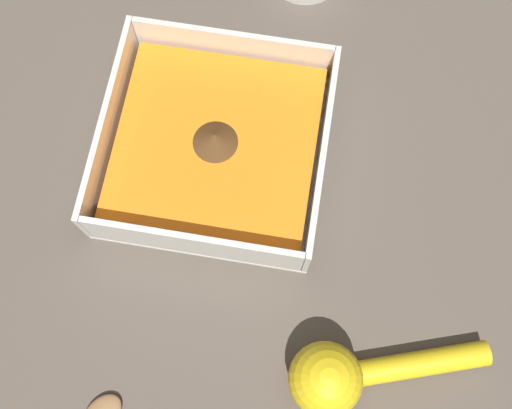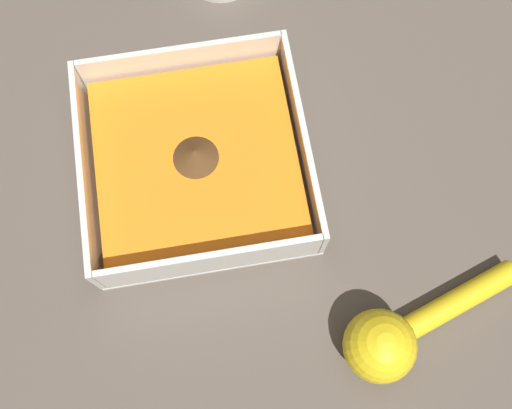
{
  "view_description": "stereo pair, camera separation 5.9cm",
  "coord_description": "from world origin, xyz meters",
  "views": [
    {
      "loc": [
        -0.25,
        -0.08,
        0.59
      ],
      "look_at": [
        -0.07,
        -0.05,
        0.03
      ],
      "focal_mm": 42.0,
      "sensor_mm": 36.0,
      "label": 1
    },
    {
      "loc": [
        -0.25,
        -0.02,
        0.59
      ],
      "look_at": [
        -0.07,
        -0.05,
        0.03
      ],
      "focal_mm": 42.0,
      "sensor_mm": 36.0,
      "label": 2
    }
  ],
  "objects": [
    {
      "name": "ground_plane",
      "position": [
        0.0,
        0.0,
        0.0
      ],
      "size": [
        4.0,
        4.0,
        0.0
      ],
      "primitive_type": "plane",
      "color": "brown"
    },
    {
      "name": "square_dish",
      "position": [
        -0.01,
        0.0,
        0.02
      ],
      "size": [
        0.22,
        0.22,
        0.07
      ],
      "color": "silver",
      "rests_on": "ground_plane"
    },
    {
      "name": "lemon_squeezer",
      "position": [
        -0.22,
        -0.16,
        0.03
      ],
      "size": [
        0.1,
        0.19,
        0.07
      ],
      "rotation": [
        0.0,
        0.0,
        1.89
      ],
      "color": "yellow",
      "rests_on": "ground_plane"
    }
  ]
}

